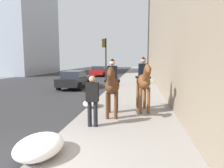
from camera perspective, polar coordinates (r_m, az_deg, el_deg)
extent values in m
ellipsoid|color=#4C2B16|center=(7.81, 0.09, -0.45)|extent=(1.54, 0.68, 0.66)
cylinder|color=#4C2B16|center=(7.48, 1.12, -6.25)|extent=(0.13, 0.13, 1.01)
cylinder|color=#4C2B16|center=(7.50, -1.34, -6.22)|extent=(0.13, 0.13, 1.01)
cylinder|color=#4C2B16|center=(8.36, 1.36, -4.84)|extent=(0.13, 0.13, 1.01)
cylinder|color=#4C2B16|center=(8.38, -0.84, -4.82)|extent=(0.13, 0.13, 1.01)
cylinder|color=#4C2B16|center=(7.00, -0.27, 1.56)|extent=(0.65, 0.33, 0.68)
ellipsoid|color=#4C2B16|center=(6.77, -0.38, 3.49)|extent=(0.64, 0.27, 0.49)
cylinder|color=black|center=(8.52, 0.36, -0.49)|extent=(0.29, 0.12, 0.55)
cube|color=black|center=(7.83, 0.11, 0.91)|extent=(0.49, 0.63, 0.08)
cube|color=black|center=(7.81, 0.11, 3.21)|extent=(0.31, 0.40, 0.55)
sphere|color=#D8AD8C|center=(7.79, 0.11, 6.11)|extent=(0.22, 0.22, 0.22)
cone|color=black|center=(7.79, 0.11, 7.00)|extent=(0.22, 0.22, 0.10)
ellipsoid|color=brown|center=(8.63, 8.91, 0.70)|extent=(1.57, 0.78, 0.66)
cylinder|color=brown|center=(8.33, 10.42, -4.72)|extent=(0.13, 0.13, 1.09)
cylinder|color=brown|center=(8.28, 8.24, -4.76)|extent=(0.13, 0.13, 1.09)
cylinder|color=brown|center=(9.20, 9.34, -3.60)|extent=(0.13, 0.13, 1.09)
cylinder|color=brown|center=(9.15, 7.36, -3.62)|extent=(0.13, 0.13, 1.09)
cylinder|color=brown|center=(7.84, 9.90, 2.61)|extent=(0.67, 0.37, 0.68)
ellipsoid|color=brown|center=(7.62, 10.22, 4.36)|extent=(0.65, 0.31, 0.49)
cylinder|color=black|center=(9.33, 8.17, 0.57)|extent=(0.29, 0.14, 0.55)
cube|color=black|center=(8.66, 8.88, 1.93)|extent=(0.53, 0.66, 0.08)
cube|color=black|center=(8.64, 8.92, 4.01)|extent=(0.33, 0.42, 0.55)
sphere|color=tan|center=(8.62, 8.97, 6.63)|extent=(0.22, 0.22, 0.22)
cone|color=black|center=(8.62, 8.98, 7.43)|extent=(0.23, 0.23, 0.10)
cylinder|color=black|center=(6.72, -6.42, -8.52)|extent=(0.14, 0.14, 0.85)
cylinder|color=black|center=(6.68, -4.73, -8.60)|extent=(0.14, 0.14, 0.85)
cube|color=black|center=(6.55, -5.66, -2.35)|extent=(0.27, 0.41, 0.62)
sphere|color=tan|center=(6.49, -5.70, 1.40)|extent=(0.22, 0.22, 0.22)
cube|color=black|center=(16.73, -10.58, 0.96)|extent=(4.34, 1.73, 0.60)
cube|color=#262D38|center=(16.43, -10.92, 2.80)|extent=(2.04, 1.51, 0.52)
cylinder|color=black|center=(18.30, -11.74, 0.49)|extent=(0.64, 0.22, 0.64)
cylinder|color=black|center=(17.79, -6.56, 0.41)|extent=(0.64, 0.22, 0.64)
cylinder|color=black|center=(15.82, -15.06, -0.60)|extent=(0.64, 0.22, 0.64)
cylinder|color=black|center=(15.23, -9.14, -0.73)|extent=(0.64, 0.22, 0.64)
cube|color=maroon|center=(28.71, -3.67, 3.52)|extent=(4.34, 1.92, 0.60)
cube|color=#262D38|center=(28.43, -3.79, 4.62)|extent=(2.24, 1.67, 0.52)
cylinder|color=black|center=(30.24, -4.86, 3.11)|extent=(0.64, 0.23, 0.64)
cylinder|color=black|center=(29.86, -1.36, 3.09)|extent=(0.64, 0.23, 0.64)
cylinder|color=black|center=(27.65, -6.16, 2.74)|extent=(0.64, 0.23, 0.64)
cylinder|color=black|center=(27.23, -2.33, 2.71)|extent=(0.64, 0.23, 0.64)
cylinder|color=black|center=(16.80, -1.76, 6.01)|extent=(0.12, 0.12, 4.11)
cube|color=#2D280C|center=(16.88, -2.40, 11.64)|extent=(0.20, 0.24, 0.70)
sphere|color=red|center=(16.93, -2.84, 12.37)|extent=(0.14, 0.14, 0.14)
sphere|color=orange|center=(16.91, -2.84, 11.63)|extent=(0.14, 0.14, 0.14)
sphere|color=green|center=(16.89, -2.83, 10.88)|extent=(0.14, 0.14, 0.14)
ellipsoid|color=white|center=(5.09, -20.09, -16.36)|extent=(1.36, 1.05, 0.47)
ellipsoid|color=white|center=(9.49, -6.06, -5.55)|extent=(0.95, 0.73, 0.33)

